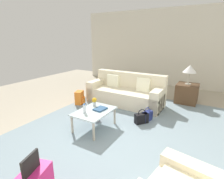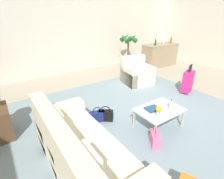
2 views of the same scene
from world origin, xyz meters
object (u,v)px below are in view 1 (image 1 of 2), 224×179
couch (126,93)px  handbag_pink (94,113)px  coffee_table_book (100,109)px  side_table (187,93)px  table_lamp (190,69)px  handbag_navy (147,116)px  coffee_table (94,113)px  handbag_black (141,118)px  water_bottle (85,109)px  backpack_orange (80,98)px  flower_vase (94,101)px

couch → handbag_pink: size_ratio=6.36×
coffee_table_book → side_table: bearing=158.1°
table_lamp → handbag_navy: table_lamp is taller
couch → coffee_table: size_ratio=2.47×
handbag_navy → table_lamp: bearing=161.7°
handbag_black → handbag_pink: size_ratio=1.00×
water_bottle → handbag_navy: bearing=139.0°
water_bottle → side_table: water_bottle is taller
couch → backpack_orange: 1.44m
side_table → handbag_pink: bearing=-37.9°
water_bottle → coffee_table_book: water_bottle is taller
couch → handbag_black: (1.04, 0.92, -0.19)m
flower_vase → backpack_orange: size_ratio=0.51×
couch → backpack_orange: size_ratio=5.69×
water_bottle → handbag_pink: 0.79m
coffee_table → handbag_navy: coffee_table is taller
couch → handbag_pink: (1.35, -0.23, -0.19)m
couch → handbag_black: couch is taller
flower_vase → side_table: (-2.58, 1.65, -0.25)m
water_bottle → coffee_table_book: size_ratio=0.73×
flower_vase → handbag_black: flower_vase is taller
side_table → backpack_orange: bearing=-57.2°
coffee_table_book → table_lamp: table_lamp is taller
water_bottle → handbag_navy: size_ratio=0.57×
couch → backpack_orange: couch is taller
flower_vase → handbag_pink: (-0.23, -0.18, -0.42)m
coffee_table → flower_vase: flower_vase is taller
couch → table_lamp: size_ratio=3.86×
side_table → backpack_orange: 3.32m
couch → handbag_navy: bearing=48.8°
water_bottle → handbag_black: (-0.96, 0.92, -0.39)m
handbag_black → handbag_navy: size_ratio=1.00×
side_table → handbag_navy: (1.87, -0.62, -0.17)m
coffee_table_book → table_lamp: size_ratio=0.47×
couch → side_table: 1.89m
handbag_black → couch: bearing=-138.6°
handbag_pink → handbag_navy: bearing=111.8°
flower_vase → side_table: size_ratio=0.33×
flower_vase → table_lamp: size_ratio=0.35×
couch → flower_vase: bearing=-1.8°
coffee_table → coffee_table_book: size_ratio=3.32×
backpack_orange → handbag_pink: bearing=59.9°
couch → water_bottle: (2.00, -0.00, 0.20)m
coffee_table_book → couch: bearing=-167.9°
coffee_table_book → handbag_navy: 1.19m
handbag_navy → backpack_orange: backpack_orange is taller
coffee_table → water_bottle: (0.20, -0.10, 0.15)m
couch → backpack_orange: (0.79, -1.19, -0.12)m
coffee_table → backpack_orange: (-1.00, -1.29, -0.17)m
coffee_table → handbag_pink: size_ratio=2.57×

